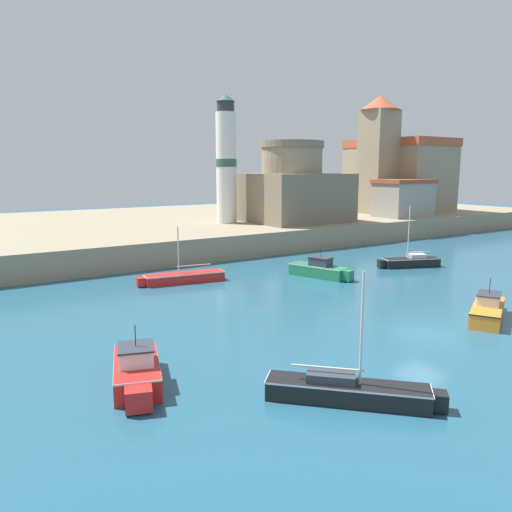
# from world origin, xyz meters

# --- Properties ---
(ground_plane) EXTENTS (200.00, 200.00, 0.00)m
(ground_plane) POSITION_xyz_m (0.00, 0.00, 0.00)
(ground_plane) COLOR #235670
(quay_seawall) EXTENTS (120.00, 40.00, 2.40)m
(quay_seawall) POSITION_xyz_m (0.00, 44.43, 1.20)
(quay_seawall) COLOR gray
(quay_seawall) RESTS_ON ground
(sailboat_black_0) EXTENTS (5.46, 5.55, 5.20)m
(sailboat_black_0) POSITION_xyz_m (-9.19, -3.85, 0.48)
(sailboat_black_0) COLOR black
(sailboat_black_0) RESTS_ON ground
(motorboat_green_1) EXTENTS (2.98, 5.65, 2.60)m
(motorboat_green_1) POSITION_xyz_m (4.59, 13.95, 0.64)
(motorboat_green_1) COLOR #237A4C
(motorboat_green_1) RESTS_ON ground
(sailboat_black_2) EXTENTS (5.76, 3.21, 5.56)m
(sailboat_black_2) POSITION_xyz_m (14.34, 12.69, 0.50)
(sailboat_black_2) COLOR black
(sailboat_black_2) RESTS_ON ground
(motorboat_orange_3) EXTENTS (5.68, 3.80, 2.48)m
(motorboat_orange_3) POSITION_xyz_m (5.30, -0.54, 0.60)
(motorboat_orange_3) COLOR orange
(motorboat_orange_3) RESTS_ON ground
(motorboat_red_4) EXTENTS (3.11, 5.29, 2.62)m
(motorboat_red_4) POSITION_xyz_m (-15.45, 2.11, 0.64)
(motorboat_red_4) COLOR red
(motorboat_red_4) RESTS_ON ground
(sailboat_red_5) EXTENTS (6.99, 2.45, 4.47)m
(sailboat_red_5) POSITION_xyz_m (-5.73, 18.36, 0.42)
(sailboat_red_5) COLOR red
(sailboat_red_5) RESTS_ON ground
(church) EXTENTS (14.80, 15.25, 16.66)m
(church) POSITION_xyz_m (38.78, 36.41, 8.46)
(church) COLOR gray
(church) RESTS_ON quay_seawall
(fortress) EXTENTS (11.54, 11.54, 9.77)m
(fortress) POSITION_xyz_m (16.00, 32.79, 6.15)
(fortress) COLOR #796C57
(fortress) RESTS_ON quay_seawall
(lighthouse) EXTENTS (2.46, 2.46, 14.95)m
(lighthouse) POSITION_xyz_m (8.00, 35.10, 9.69)
(lighthouse) COLOR silver
(lighthouse) RESTS_ON quay_seawall
(harbor_shed_mid_row) EXTENTS (7.78, 5.11, 5.03)m
(harbor_shed_mid_row) POSITION_xyz_m (32.00, 28.80, 4.94)
(harbor_shed_mid_row) COLOR gray
(harbor_shed_mid_row) RESTS_ON quay_seawall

